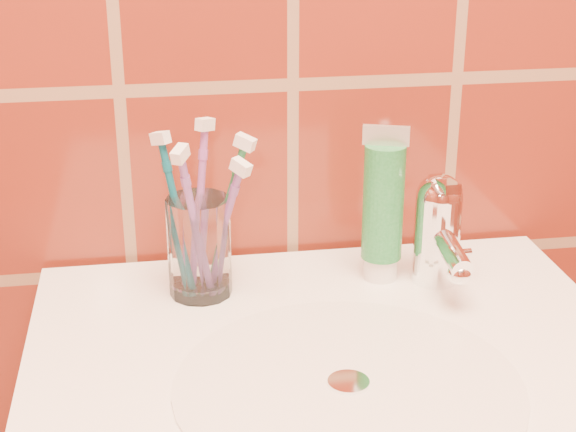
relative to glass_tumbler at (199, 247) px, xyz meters
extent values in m
cube|color=white|center=(0.11, -0.14, -0.13)|extent=(0.56, 0.46, 0.16)
cylinder|color=silver|center=(0.11, -0.19, -0.05)|extent=(0.30, 0.30, 0.00)
cylinder|color=white|center=(0.11, -0.19, -0.05)|extent=(0.04, 0.04, 0.00)
cylinder|color=white|center=(0.00, 0.00, 0.00)|extent=(0.07, 0.07, 0.10)
cylinder|color=white|center=(0.19, 0.01, -0.04)|extent=(0.04, 0.04, 0.02)
cylinder|color=#1B7131|center=(0.19, 0.01, 0.03)|extent=(0.04, 0.04, 0.12)
cube|color=beige|center=(0.19, 0.01, 0.11)|extent=(0.05, 0.01, 0.02)
cylinder|color=white|center=(0.25, -0.01, 0.00)|extent=(0.05, 0.05, 0.09)
sphere|color=white|center=(0.25, -0.01, 0.04)|extent=(0.05, 0.05, 0.05)
cylinder|color=white|center=(0.25, -0.05, 0.00)|extent=(0.02, 0.09, 0.03)
cube|color=white|center=(0.25, -0.02, 0.06)|extent=(0.02, 0.06, 0.01)
camera|label=1|loc=(-0.04, -0.82, 0.37)|focal=55.00mm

